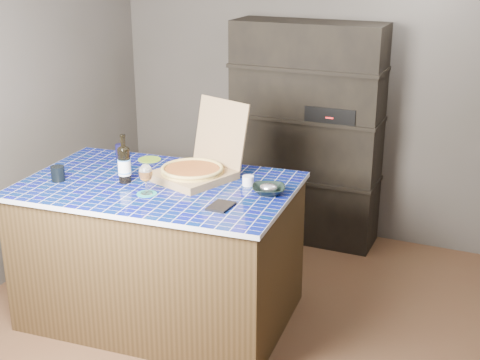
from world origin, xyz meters
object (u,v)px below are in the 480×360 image
at_px(kitchen_island, 161,251).
at_px(wine_glass, 146,174).
at_px(mead_bottle, 124,164).
at_px(bowl, 269,190).
at_px(pizza_box, 195,168).
at_px(dvd_case, 221,206).

xyz_separation_m(kitchen_island, wine_glass, (0.03, -0.19, 0.60)).
height_order(mead_bottle, bowl, mead_bottle).
distance_m(mead_bottle, wine_glass, 0.27).
xyz_separation_m(kitchen_island, pizza_box, (0.17, 0.19, 0.53)).
distance_m(kitchen_island, wine_glass, 0.63).
xyz_separation_m(mead_bottle, wine_glass, (0.24, -0.13, 0.01)).
relative_size(wine_glass, bowl, 0.93).
bearing_deg(wine_glass, pizza_box, 69.89).
bearing_deg(kitchen_island, wine_glass, -83.72).
xyz_separation_m(dvd_case, bowl, (0.17, 0.31, 0.02)).
bearing_deg(pizza_box, bowl, 11.73).
xyz_separation_m(mead_bottle, dvd_case, (0.74, -0.14, -0.12)).
height_order(pizza_box, bowl, pizza_box).
height_order(pizza_box, mead_bottle, pizza_box).
height_order(kitchen_island, dvd_case, dvd_case).
height_order(pizza_box, dvd_case, pizza_box).
height_order(kitchen_island, bowl, bowl).
xyz_separation_m(pizza_box, wine_glass, (-0.14, -0.38, 0.07)).
bearing_deg(kitchen_island, mead_bottle, -168.21).
height_order(dvd_case, bowl, bowl).
bearing_deg(bowl, pizza_box, 172.04).
distance_m(kitchen_island, dvd_case, 0.74).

